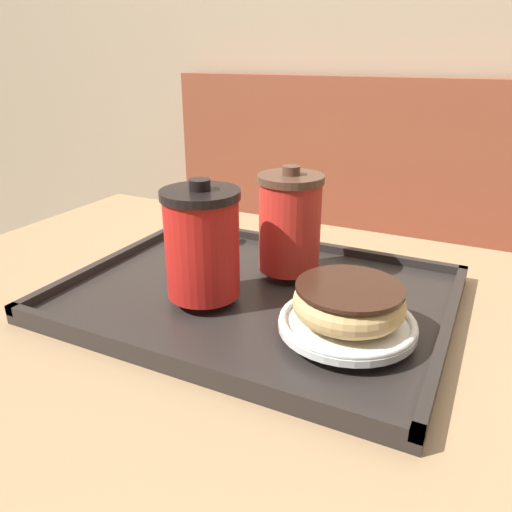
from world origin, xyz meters
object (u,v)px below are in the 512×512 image
(coffee_cup_front, at_px, (202,243))
(donut_chocolate_glazed, at_px, (349,302))
(coffee_cup_rear, at_px, (290,222))
(spoon, at_px, (221,239))

(coffee_cup_front, xyz_separation_m, donut_chocolate_glazed, (0.19, -0.00, -0.03))
(coffee_cup_front, height_order, donut_chocolate_glazed, coffee_cup_front)
(coffee_cup_rear, xyz_separation_m, donut_chocolate_glazed, (0.12, -0.13, -0.03))
(donut_chocolate_glazed, distance_m, spoon, 0.31)
(coffee_cup_front, height_order, coffee_cup_rear, coffee_cup_front)
(coffee_cup_front, bearing_deg, spoon, 113.46)
(coffee_cup_rear, height_order, donut_chocolate_glazed, coffee_cup_rear)
(coffee_cup_front, relative_size, coffee_cup_rear, 1.01)
(coffee_cup_rear, relative_size, donut_chocolate_glazed, 1.19)
(coffee_cup_front, bearing_deg, donut_chocolate_glazed, -1.52)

